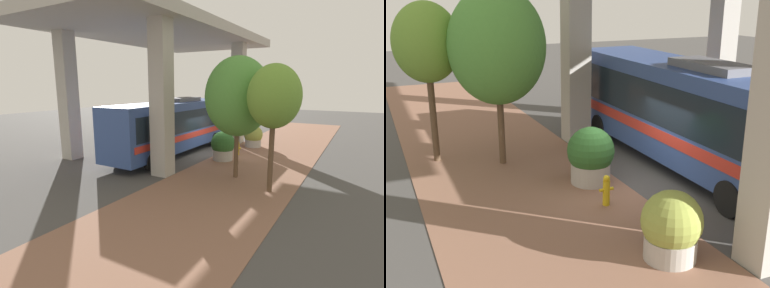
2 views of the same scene
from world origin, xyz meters
TOP-DOWN VIEW (x-y plane):
  - ground_plane at (0.00, 0.00)m, footprint 80.00×80.00m
  - sidewalk_strip at (-3.00, 0.00)m, footprint 6.00×40.00m
  - bus at (2.59, 0.82)m, footprint 2.57×11.36m
  - fire_hydrant at (-1.23, -0.96)m, footprint 0.41×0.20m
  - planter_front at (-1.22, -4.04)m, footprint 1.38×1.38m
  - planter_middle at (-0.90, 0.73)m, footprint 1.47×1.47m
  - street_tree_near at (-2.92, 3.58)m, footprint 3.18×3.18m
  - street_tree_far at (-4.97, 4.77)m, footprint 2.21×2.21m

SIDE VIEW (x-z plane):
  - ground_plane at x=0.00m, z-range 0.00..0.00m
  - sidewalk_strip at x=-3.00m, z-range 0.00..0.02m
  - fire_hydrant at x=-1.23m, z-range 0.01..0.91m
  - planter_front at x=-1.22m, z-range -0.03..1.59m
  - planter_middle at x=-0.90m, z-range -0.01..1.78m
  - bus at x=2.59m, z-range 0.15..3.86m
  - street_tree_near at x=-2.92m, z-range 1.05..6.98m
  - street_tree_far at x=-4.97m, z-range 1.36..6.81m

